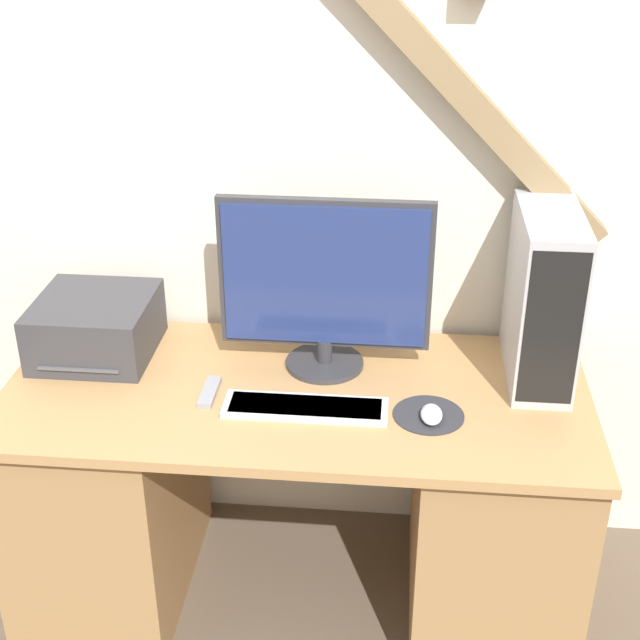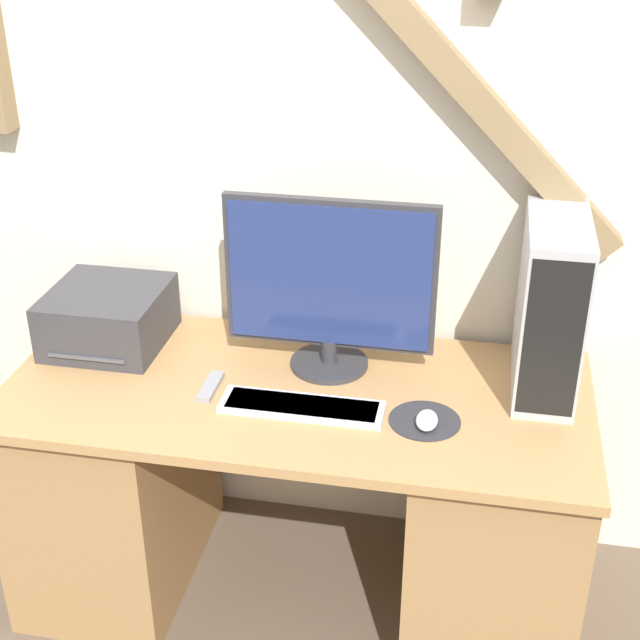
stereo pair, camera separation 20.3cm
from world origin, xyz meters
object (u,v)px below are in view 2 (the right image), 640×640
mouse (427,420)px  printer (108,317)px  remote_control (210,387)px  computer_tower (550,307)px  monitor (330,283)px  keyboard (302,407)px

mouse → printer: printer is taller
remote_control → computer_tower: bearing=12.7°
monitor → computer_tower: size_ratio=1.23×
computer_tower → mouse: bearing=-137.4°
computer_tower → keyboard: bearing=-157.7°
computer_tower → printer: size_ratio=1.40×
keyboard → printer: 0.72m
mouse → computer_tower: computer_tower is taller
remote_control → mouse: bearing=-6.4°
mouse → monitor: bearing=139.5°
printer → mouse: bearing=-15.4°
monitor → remote_control: size_ratio=4.03×
printer → remote_control: printer is taller
monitor → computer_tower: (0.61, 0.01, -0.02)m
printer → remote_control: bearing=-28.2°
computer_tower → monitor: bearing=-179.0°
mouse → remote_control: (-0.62, 0.07, -0.01)m
monitor → computer_tower: bearing=1.0°
computer_tower → remote_control: computer_tower is taller
keyboard → computer_tower: computer_tower is taller
monitor → printer: bearing=179.1°
mouse → computer_tower: (0.30, 0.28, 0.23)m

